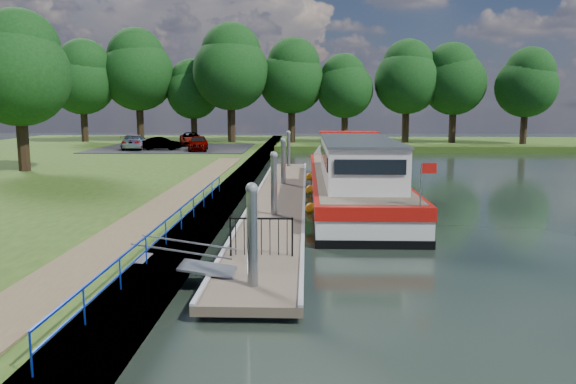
{
  "coord_description": "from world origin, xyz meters",
  "views": [
    {
      "loc": [
        1.31,
        -13.67,
        4.77
      ],
      "look_at": [
        0.58,
        7.98,
        1.4
      ],
      "focal_mm": 35.0,
      "sensor_mm": 36.0,
      "label": 1
    }
  ],
  "objects_px": {
    "pontoon": "(279,201)",
    "car_d": "(191,139)",
    "car_b": "(161,143)",
    "barge": "(351,177)",
    "car_a": "(198,143)",
    "car_c": "(135,142)"
  },
  "relations": [
    {
      "from": "pontoon",
      "to": "car_c",
      "type": "xyz_separation_m",
      "value": [
        -14.11,
        23.08,
        1.32
      ]
    },
    {
      "from": "car_a",
      "to": "car_d",
      "type": "relative_size",
      "value": 0.85
    },
    {
      "from": "car_a",
      "to": "car_c",
      "type": "xyz_separation_m",
      "value": [
        -5.98,
        1.24,
        0.0
      ]
    },
    {
      "from": "pontoon",
      "to": "car_c",
      "type": "bearing_deg",
      "value": 121.44
    },
    {
      "from": "car_a",
      "to": "car_b",
      "type": "xyz_separation_m",
      "value": [
        -3.43,
        0.64,
        -0.1
      ]
    },
    {
      "from": "pontoon",
      "to": "car_d",
      "type": "height_order",
      "value": "car_d"
    },
    {
      "from": "car_c",
      "to": "car_d",
      "type": "relative_size",
      "value": 1.01
    },
    {
      "from": "car_b",
      "to": "car_c",
      "type": "distance_m",
      "value": 2.62
    },
    {
      "from": "car_a",
      "to": "car_d",
      "type": "xyz_separation_m",
      "value": [
        -1.93,
        6.24,
        -0.03
      ]
    },
    {
      "from": "car_a",
      "to": "car_c",
      "type": "bearing_deg",
      "value": 161.14
    },
    {
      "from": "car_b",
      "to": "car_c",
      "type": "xyz_separation_m",
      "value": [
        -2.55,
        0.6,
        0.1
      ]
    },
    {
      "from": "car_c",
      "to": "car_d",
      "type": "distance_m",
      "value": 6.43
    },
    {
      "from": "pontoon",
      "to": "car_b",
      "type": "bearing_deg",
      "value": 117.21
    },
    {
      "from": "car_d",
      "to": "car_c",
      "type": "bearing_deg",
      "value": -142.98
    },
    {
      "from": "pontoon",
      "to": "barge",
      "type": "relative_size",
      "value": 1.42
    },
    {
      "from": "barge",
      "to": "car_b",
      "type": "relative_size",
      "value": 6.21
    },
    {
      "from": "car_a",
      "to": "pontoon",
      "type": "bearing_deg",
      "value": -76.71
    },
    {
      "from": "pontoon",
      "to": "car_d",
      "type": "relative_size",
      "value": 6.59
    },
    {
      "from": "car_b",
      "to": "car_d",
      "type": "bearing_deg",
      "value": -14.9
    },
    {
      "from": "car_a",
      "to": "car_c",
      "type": "relative_size",
      "value": 0.85
    },
    {
      "from": "pontoon",
      "to": "car_d",
      "type": "bearing_deg",
      "value": 109.73
    },
    {
      "from": "pontoon",
      "to": "car_a",
      "type": "height_order",
      "value": "car_a"
    }
  ]
}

